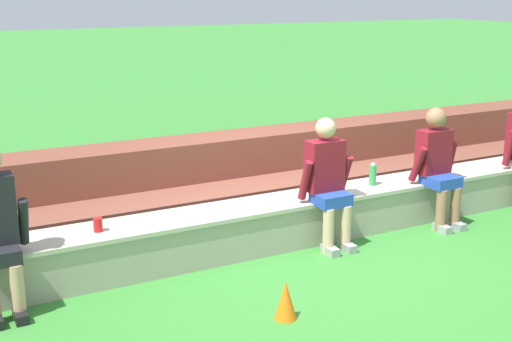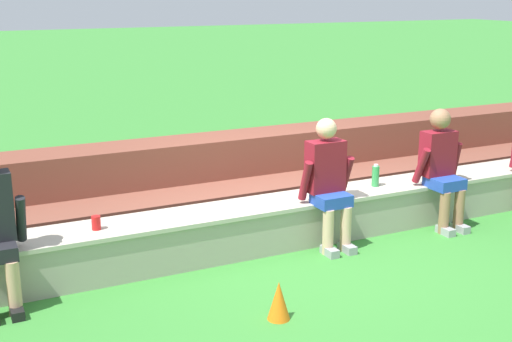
{
  "view_description": "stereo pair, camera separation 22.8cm",
  "coord_description": "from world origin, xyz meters",
  "px_view_note": "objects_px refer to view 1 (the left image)",
  "views": [
    {
      "loc": [
        -3.48,
        -5.39,
        2.54
      ],
      "look_at": [
        -0.45,
        0.26,
        0.81
      ],
      "focal_mm": 47.44,
      "sensor_mm": 36.0,
      "label": 1
    },
    {
      "loc": [
        -3.27,
        -5.49,
        2.54
      ],
      "look_at": [
        -0.45,
        0.26,
        0.81
      ],
      "focal_mm": 47.44,
      "sensor_mm": 36.0,
      "label": 2
    }
  ],
  "objects_px": {
    "water_bottle_mid_left": "(373,175)",
    "sports_cone": "(286,300)",
    "person_right_of_center": "(438,164)",
    "person_center": "(328,180)",
    "plastic_cup_left_end": "(98,225)"
  },
  "relations": [
    {
      "from": "water_bottle_mid_left",
      "to": "sports_cone",
      "type": "height_order",
      "value": "water_bottle_mid_left"
    },
    {
      "from": "person_right_of_center",
      "to": "water_bottle_mid_left",
      "type": "bearing_deg",
      "value": 155.27
    },
    {
      "from": "person_center",
      "to": "person_right_of_center",
      "type": "height_order",
      "value": "person_center"
    },
    {
      "from": "person_right_of_center",
      "to": "plastic_cup_left_end",
      "type": "bearing_deg",
      "value": 175.91
    },
    {
      "from": "person_center",
      "to": "plastic_cup_left_end",
      "type": "relative_size",
      "value": 10.46
    },
    {
      "from": "water_bottle_mid_left",
      "to": "plastic_cup_left_end",
      "type": "xyz_separation_m",
      "value": [
        -3.05,
        -0.04,
        -0.05
      ]
    },
    {
      "from": "person_right_of_center",
      "to": "sports_cone",
      "type": "distance_m",
      "value": 2.9
    },
    {
      "from": "sports_cone",
      "to": "water_bottle_mid_left",
      "type": "bearing_deg",
      "value": 36.62
    },
    {
      "from": "plastic_cup_left_end",
      "to": "person_center",
      "type": "bearing_deg",
      "value": -6.13
    },
    {
      "from": "person_center",
      "to": "person_right_of_center",
      "type": "bearing_deg",
      "value": -0.82
    },
    {
      "from": "plastic_cup_left_end",
      "to": "person_right_of_center",
      "type": "bearing_deg",
      "value": -4.09
    },
    {
      "from": "person_center",
      "to": "person_right_of_center",
      "type": "distance_m",
      "value": 1.43
    },
    {
      "from": "water_bottle_mid_left",
      "to": "sports_cone",
      "type": "distance_m",
      "value": 2.47
    },
    {
      "from": "person_right_of_center",
      "to": "water_bottle_mid_left",
      "type": "relative_size",
      "value": 5.32
    },
    {
      "from": "person_right_of_center",
      "to": "water_bottle_mid_left",
      "type": "distance_m",
      "value": 0.73
    }
  ]
}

